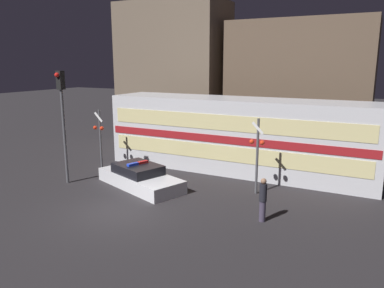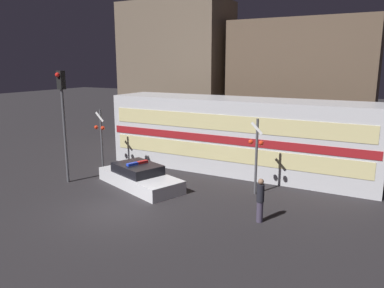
{
  "view_description": "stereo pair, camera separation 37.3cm",
  "coord_description": "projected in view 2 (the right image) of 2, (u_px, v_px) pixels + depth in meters",
  "views": [
    {
      "loc": [
        9.32,
        -11.56,
        6.0
      ],
      "look_at": [
        0.55,
        5.47,
        1.84
      ],
      "focal_mm": 35.0,
      "sensor_mm": 36.0,
      "label": 1
    },
    {
      "loc": [
        9.65,
        -11.39,
        6.0
      ],
      "look_at": [
        0.55,
        5.47,
        1.84
      ],
      "focal_mm": 35.0,
      "sensor_mm": 36.0,
      "label": 2
    }
  ],
  "objects": [
    {
      "name": "building_left",
      "position": [
        177.0,
        72.0,
        29.77
      ],
      "size": [
        8.32,
        4.62,
        10.57
      ],
      "color": "brown",
      "rests_on": "ground_plane"
    },
    {
      "name": "ground_plane",
      "position": [
        118.0,
        210.0,
        15.55
      ],
      "size": [
        120.0,
        120.0,
        0.0
      ],
      "primitive_type": "plane",
      "color": "#262326"
    },
    {
      "name": "crossing_signal_far",
      "position": [
        101.0,
        135.0,
        21.47
      ],
      "size": [
        0.71,
        0.3,
        3.42
      ],
      "color": "#4C4C51",
      "rests_on": "ground_plane"
    },
    {
      "name": "building_center",
      "position": [
        301.0,
        86.0,
        26.0
      ],
      "size": [
        9.65,
        4.26,
        8.85
      ],
      "color": "brown",
      "rests_on": "ground_plane"
    },
    {
      "name": "pedestrian",
      "position": [
        260.0,
        200.0,
        14.25
      ],
      "size": [
        0.29,
        0.29,
        1.73
      ],
      "color": "#3F384C",
      "rests_on": "ground_plane"
    },
    {
      "name": "traffic_light_corner",
      "position": [
        63.0,
        109.0,
        18.46
      ],
      "size": [
        0.3,
        0.46,
        5.64
      ],
      "color": "#4C4C51",
      "rests_on": "ground_plane"
    },
    {
      "name": "train",
      "position": [
        238.0,
        135.0,
        20.93
      ],
      "size": [
        14.97,
        3.17,
        4.09
      ],
      "color": "silver",
      "rests_on": "ground_plane"
    },
    {
      "name": "crossing_signal_near",
      "position": [
        256.0,
        152.0,
        17.05
      ],
      "size": [
        0.71,
        0.3,
        3.55
      ],
      "color": "#4C4C51",
      "rests_on": "ground_plane"
    },
    {
      "name": "police_car",
      "position": [
        139.0,
        177.0,
        18.54
      ],
      "size": [
        5.19,
        3.47,
        1.21
      ],
      "rotation": [
        0.0,
        0.0,
        -0.35
      ],
      "color": "silver",
      "rests_on": "ground_plane"
    }
  ]
}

